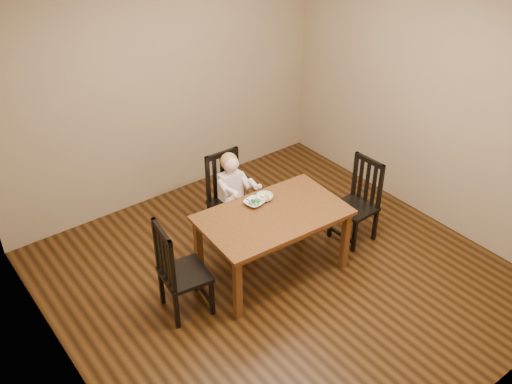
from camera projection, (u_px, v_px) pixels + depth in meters
room at (282, 156)px, 4.80m from camera, size 4.01×4.01×2.71m
dining_table at (273, 221)px, 5.30m from camera, size 1.41×0.90×0.68m
chair_child at (229, 198)px, 5.91m from camera, size 0.42×0.40×0.94m
chair_left at (179, 271)px, 4.92m from camera, size 0.44×0.46×0.95m
chair_right at (358, 202)px, 5.87m from camera, size 0.39×0.40×0.91m
toddler at (231, 189)px, 5.80m from camera, size 0.32×0.39×0.53m
bowl_peas at (254, 203)px, 5.37m from camera, size 0.21×0.21×0.04m
bowl_veg at (265, 197)px, 5.45m from camera, size 0.21×0.21×0.05m
fork at (252, 203)px, 5.33m from camera, size 0.06×0.12×0.05m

